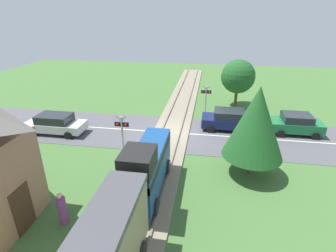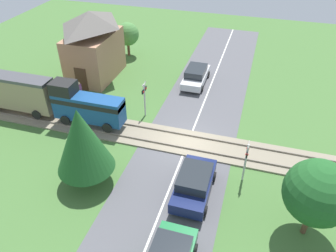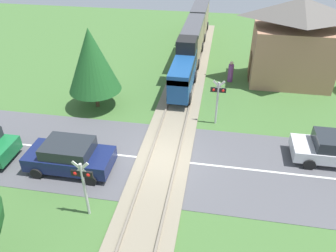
# 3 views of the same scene
# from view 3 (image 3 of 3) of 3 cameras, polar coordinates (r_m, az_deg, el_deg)

# --- Properties ---
(ground_plane) EXTENTS (60.00, 60.00, 0.00)m
(ground_plane) POSITION_cam_3_polar(r_m,az_deg,el_deg) (17.15, -0.82, -5.98)
(ground_plane) COLOR #426B33
(road_surface) EXTENTS (48.00, 6.40, 0.02)m
(road_surface) POSITION_cam_3_polar(r_m,az_deg,el_deg) (17.14, -0.82, -5.95)
(road_surface) COLOR #515156
(road_surface) RESTS_ON ground_plane
(track_bed) EXTENTS (2.80, 48.00, 0.24)m
(track_bed) POSITION_cam_3_polar(r_m,az_deg,el_deg) (17.10, -0.83, -5.80)
(track_bed) COLOR gray
(track_bed) RESTS_ON ground_plane
(train) EXTENTS (1.58, 18.40, 3.18)m
(train) POSITION_cam_3_polar(r_m,az_deg,el_deg) (28.72, 4.46, 15.10)
(train) COLOR navy
(train) RESTS_ON track_bed
(car_near_crossing) EXTENTS (4.22, 2.07, 1.59)m
(car_near_crossing) POSITION_cam_3_polar(r_m,az_deg,el_deg) (16.81, -16.76, -5.00)
(car_near_crossing) COLOR #141E4C
(car_near_crossing) RESTS_ON ground_plane
(crossing_signal_west_approach) EXTENTS (0.90, 0.18, 2.87)m
(crossing_signal_west_approach) POSITION_cam_3_polar(r_m,az_deg,el_deg) (13.66, -14.53, -9.31)
(crossing_signal_west_approach) COLOR #B7B7B7
(crossing_signal_west_approach) RESTS_ON ground_plane
(crossing_signal_east_approach) EXTENTS (0.90, 0.18, 2.87)m
(crossing_signal_east_approach) POSITION_cam_3_polar(r_m,az_deg,el_deg) (19.30, 8.65, 5.13)
(crossing_signal_east_approach) COLOR #B7B7B7
(crossing_signal_east_approach) RESTS_ON ground_plane
(station_building) EXTENTS (6.08, 3.89, 6.11)m
(station_building) POSITION_cam_3_polar(r_m,az_deg,el_deg) (25.50, 21.16, 13.21)
(station_building) COLOR #AD7A5B
(station_building) RESTS_ON ground_plane
(pedestrian_by_station) EXTENTS (0.40, 0.40, 1.60)m
(pedestrian_by_station) POSITION_cam_3_polar(r_m,az_deg,el_deg) (25.29, 10.85, 9.16)
(pedestrian_by_station) COLOR #7F3D84
(pedestrian_by_station) RESTS_ON ground_plane
(tree_roadside_hedge) EXTENTS (3.32, 3.32, 5.23)m
(tree_roadside_hedge) POSITION_cam_3_polar(r_m,az_deg,el_deg) (20.91, -13.13, 11.11)
(tree_roadside_hedge) COLOR brown
(tree_roadside_hedge) RESTS_ON ground_plane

